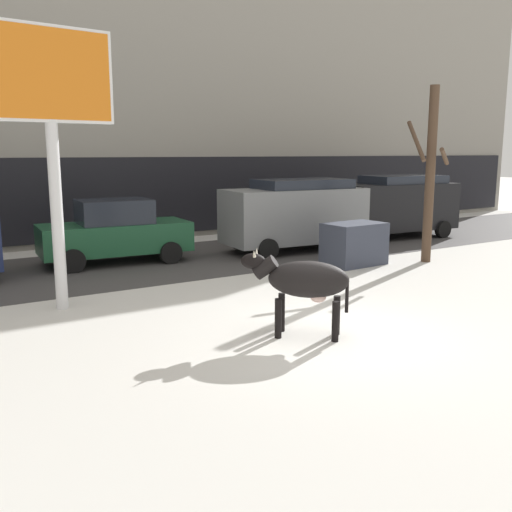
% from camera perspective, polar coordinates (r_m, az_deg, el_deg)
% --- Properties ---
extents(ground_plane, '(120.00, 120.00, 0.00)m').
position_cam_1_polar(ground_plane, '(10.27, 7.29, -7.74)').
color(ground_plane, silver).
extents(road_strip, '(60.00, 5.60, 0.01)m').
position_cam_1_polar(road_strip, '(16.89, -9.92, -0.62)').
color(road_strip, '#423F3F').
rests_on(road_strip, ground).
extents(building_facade, '(44.00, 6.10, 13.00)m').
position_cam_1_polar(building_facade, '(23.59, -17.44, 17.96)').
color(building_facade, gray).
rests_on(building_facade, ground).
extents(cow_black, '(1.66, 1.60, 1.54)m').
position_cam_1_polar(cow_black, '(9.86, 4.85, -2.48)').
color(cow_black, black).
rests_on(cow_black, ground).
extents(billboard, '(2.53, 0.41, 5.56)m').
position_cam_1_polar(billboard, '(12.09, -19.98, 15.15)').
color(billboard, silver).
rests_on(billboard, ground).
extents(car_darkgreen_sedan, '(4.32, 2.24, 1.84)m').
position_cam_1_polar(car_darkgreen_sedan, '(16.96, -13.93, 2.37)').
color(car_darkgreen_sedan, '#194C2D').
rests_on(car_darkgreen_sedan, ground).
extents(car_grey_van, '(4.73, 2.40, 2.32)m').
position_cam_1_polar(car_grey_van, '(18.47, 3.92, 4.33)').
color(car_grey_van, slate).
rests_on(car_grey_van, ground).
extents(car_black_van, '(4.73, 2.40, 2.32)m').
position_cam_1_polar(car_black_van, '(22.09, 13.90, 5.04)').
color(car_black_van, black).
rests_on(car_black_van, ground).
extents(pedestrian_near_billboard, '(0.36, 0.24, 1.73)m').
position_cam_1_polar(pedestrian_near_billboard, '(22.57, 3.50, 4.50)').
color(pedestrian_near_billboard, '#282833').
rests_on(pedestrian_near_billboard, ground).
extents(bare_tree_left_lot, '(1.24, 1.25, 5.02)m').
position_cam_1_polar(bare_tree_left_lot, '(17.21, 17.01, 7.93)').
color(bare_tree_left_lot, '#4C3828').
rests_on(bare_tree_left_lot, ground).
extents(dumpster, '(1.75, 1.18, 1.20)m').
position_cam_1_polar(dumpster, '(16.46, 9.78, 1.20)').
color(dumpster, '#383D4C').
rests_on(dumpster, ground).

